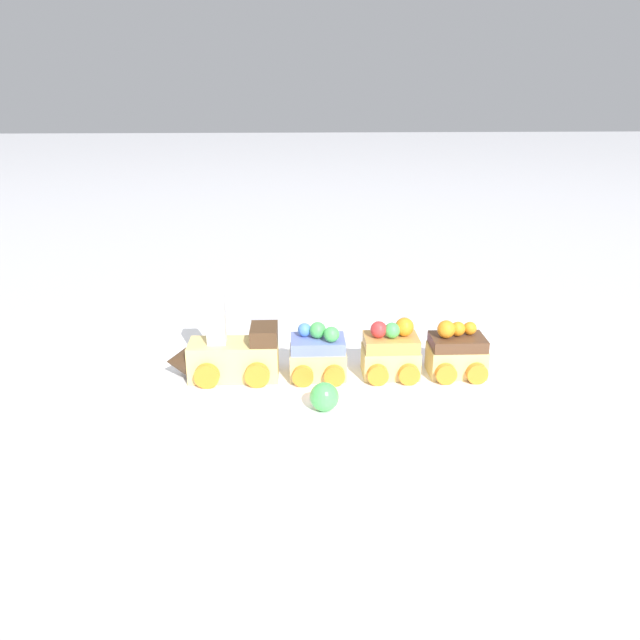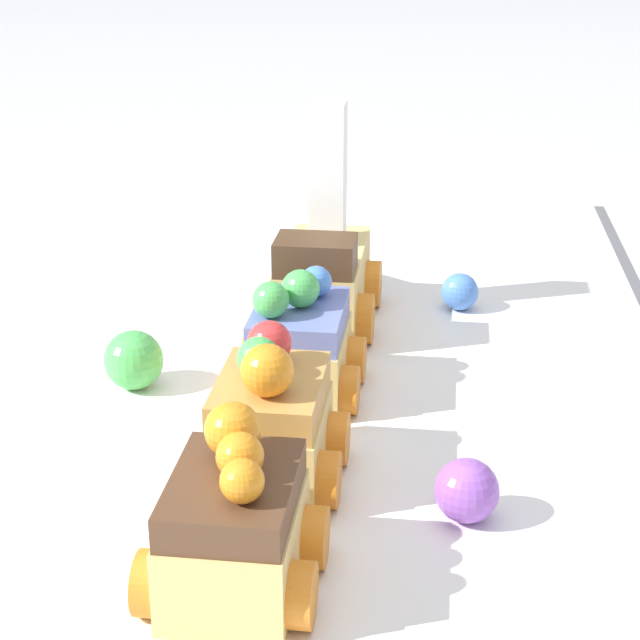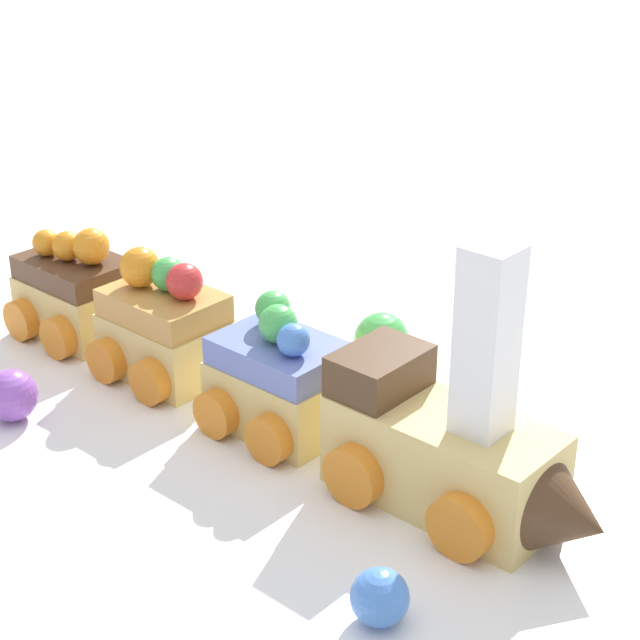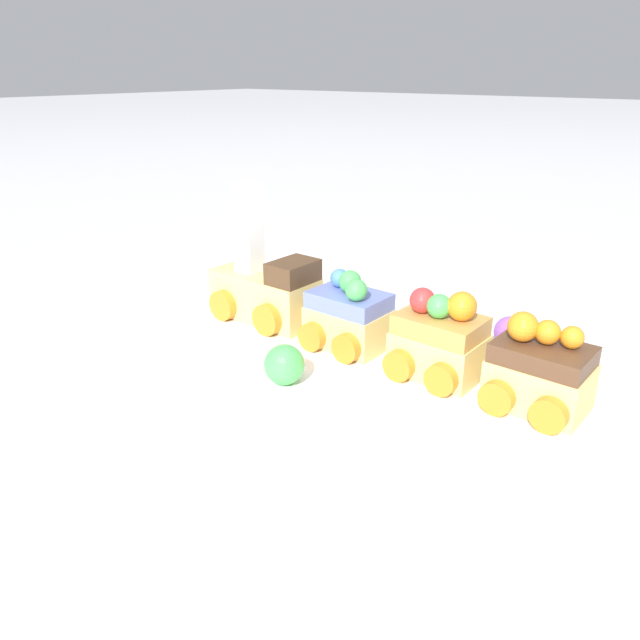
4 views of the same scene
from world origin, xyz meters
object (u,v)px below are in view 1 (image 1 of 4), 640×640
cake_car_blueberry (318,356)px  gumball_green (324,397)px  cake_car_caramel (391,353)px  gumball_blue (218,343)px  cake_car_chocolate (456,354)px  cake_train_locomotive (226,353)px  gumball_purple (397,338)px

cake_car_blueberry → gumball_green: size_ratio=2.16×
cake_car_blueberry → cake_car_caramel: 0.08m
cake_car_caramel → gumball_blue: bearing=-20.7°
gumball_blue → cake_car_chocolate: bearing=163.5°
gumball_blue → gumball_green: bearing=127.2°
cake_train_locomotive → gumball_blue: bearing=-75.6°
cake_car_blueberry → cake_car_caramel: (-0.08, 0.00, 0.00)m
cake_car_blueberry → gumball_blue: cake_car_blueberry is taller
cake_car_blueberry → gumball_green: bearing=92.6°
cake_train_locomotive → cake_car_caramel: bearing=180.0°
cake_car_blueberry → gumball_green: 0.08m
cake_train_locomotive → gumball_blue: 0.08m
gumball_green → cake_car_chocolate: bearing=-152.9°
cake_car_chocolate → gumball_blue: (0.28, -0.08, -0.01)m
gumball_blue → gumball_green: gumball_green is taller
cake_car_chocolate → gumball_blue: bearing=-15.4°
cake_car_caramel → gumball_blue: (0.21, -0.08, -0.02)m
cake_car_chocolate → cake_train_locomotive: bearing=0.0°
cake_train_locomotive → gumball_purple: size_ratio=4.88×
cake_car_caramel → gumball_green: cake_car_caramel is taller
cake_car_caramel → gumball_purple: bearing=-104.1°
cake_train_locomotive → cake_car_blueberry: cake_train_locomotive is taller
cake_car_blueberry → gumball_purple: 0.13m
cake_train_locomotive → gumball_purple: 0.23m
cake_car_chocolate → gumball_blue: cake_car_chocolate is taller
cake_car_blueberry → gumball_purple: bearing=-141.7°
cake_car_caramel → gumball_green: (0.08, 0.08, -0.01)m
cake_train_locomotive → cake_car_chocolate: 0.26m
cake_car_chocolate → cake_car_caramel: bearing=0.2°
cake_train_locomotive → gumball_blue: size_ratio=5.73×
gumball_green → cake_car_caramel: bearing=-134.9°
cake_car_caramel → gumball_purple: (-0.02, -0.08, -0.01)m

